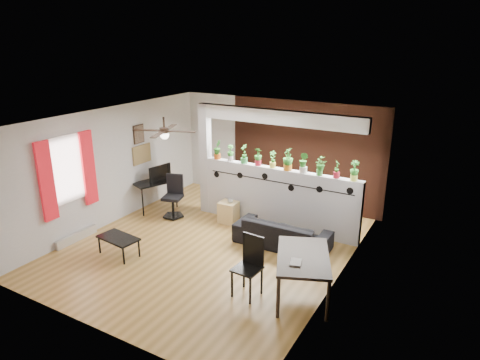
# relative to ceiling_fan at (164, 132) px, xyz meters

# --- Properties ---
(room_shell) EXTENTS (6.30, 7.10, 2.90)m
(room_shell) POSITION_rel_ceiling_fan_xyz_m (0.80, 0.30, -1.01)
(room_shell) COLOR olive
(room_shell) RESTS_ON ground
(partition_wall) EXTENTS (3.60, 0.18, 1.35)m
(partition_wall) POSITION_rel_ceiling_fan_xyz_m (1.60, 1.80, -1.64)
(partition_wall) COLOR #BCBCC1
(partition_wall) RESTS_ON ground
(ceiling_header) EXTENTS (3.60, 0.18, 0.30)m
(ceiling_header) POSITION_rel_ceiling_fan_xyz_m (1.60, 1.80, 0.14)
(ceiling_header) COLOR white
(ceiling_header) RESTS_ON room_shell
(pier_column) EXTENTS (0.22, 0.20, 2.60)m
(pier_column) POSITION_rel_ceiling_fan_xyz_m (-0.31, 1.80, -1.01)
(pier_column) COLOR #BCBCC1
(pier_column) RESTS_ON ground
(brick_panel) EXTENTS (3.90, 0.05, 2.60)m
(brick_panel) POSITION_rel_ceiling_fan_xyz_m (1.60, 3.27, -1.01)
(brick_panel) COLOR #9C482D
(brick_panel) RESTS_ON ground
(vine_decal) EXTENTS (3.31, 0.01, 0.30)m
(vine_decal) POSITION_rel_ceiling_fan_xyz_m (1.60, 1.70, -1.23)
(vine_decal) COLOR black
(vine_decal) RESTS_ON partition_wall
(window_assembly) EXTENTS (0.09, 1.30, 1.55)m
(window_assembly) POSITION_rel_ceiling_fan_xyz_m (-1.76, -0.90, -0.81)
(window_assembly) COLOR white
(window_assembly) RESTS_ON room_shell
(baseboard_heater) EXTENTS (0.08, 1.00, 0.18)m
(baseboard_heater) POSITION_rel_ceiling_fan_xyz_m (-1.74, -0.90, -2.22)
(baseboard_heater) COLOR beige
(baseboard_heater) RESTS_ON ground
(corkboard) EXTENTS (0.03, 0.60, 0.45)m
(corkboard) POSITION_rel_ceiling_fan_xyz_m (-1.78, 1.25, -0.96)
(corkboard) COLOR olive
(corkboard) RESTS_ON room_shell
(framed_art) EXTENTS (0.03, 0.34, 0.44)m
(framed_art) POSITION_rel_ceiling_fan_xyz_m (-1.78, 1.20, -0.46)
(framed_art) COLOR #8C7259
(framed_art) RESTS_ON room_shell
(ceiling_fan) EXTENTS (1.19, 1.19, 0.43)m
(ceiling_fan) POSITION_rel_ceiling_fan_xyz_m (0.00, 0.00, 0.00)
(ceiling_fan) COLOR black
(ceiling_fan) RESTS_ON room_shell
(potted_plant_0) EXTENTS (0.24, 0.27, 0.44)m
(potted_plant_0) POSITION_rel_ceiling_fan_xyz_m (0.02, 1.80, -0.73)
(potted_plant_0) COLOR #CC5818
(potted_plant_0) RESTS_ON partition_wall
(potted_plant_1) EXTENTS (0.22, 0.23, 0.37)m
(potted_plant_1) POSITION_rel_ceiling_fan_xyz_m (0.37, 1.80, -0.77)
(potted_plant_1) COLOR silver
(potted_plant_1) RESTS_ON partition_wall
(potted_plant_2) EXTENTS (0.28, 0.27, 0.43)m
(potted_plant_2) POSITION_rel_ceiling_fan_xyz_m (0.72, 1.80, -0.74)
(potted_plant_2) COLOR #349046
(potted_plant_2) RESTS_ON partition_wall
(potted_plant_3) EXTENTS (0.21, 0.17, 0.39)m
(potted_plant_3) POSITION_rel_ceiling_fan_xyz_m (1.07, 1.80, -0.75)
(potted_plant_3) COLOR #B51D31
(potted_plant_3) RESTS_ON partition_wall
(potted_plant_4) EXTENTS (0.20, 0.17, 0.37)m
(potted_plant_4) POSITION_rel_ceiling_fan_xyz_m (1.42, 1.80, -0.77)
(potted_plant_4) COLOR #DED34E
(potted_plant_4) RESTS_ON partition_wall
(potted_plant_5) EXTENTS (0.28, 0.31, 0.48)m
(potted_plant_5) POSITION_rel_ceiling_fan_xyz_m (1.78, 1.80, -0.71)
(potted_plant_5) COLOR orange
(potted_plant_5) RESTS_ON partition_wall
(potted_plant_6) EXTENTS (0.27, 0.24, 0.44)m
(potted_plant_6) POSITION_rel_ceiling_fan_xyz_m (2.13, 1.80, -0.73)
(potted_plant_6) COLOR silver
(potted_plant_6) RESTS_ON partition_wall
(potted_plant_7) EXTENTS (0.23, 0.22, 0.37)m
(potted_plant_7) POSITION_rel_ceiling_fan_xyz_m (2.48, 1.80, -0.76)
(potted_plant_7) COLOR #398F34
(potted_plant_7) RESTS_ON partition_wall
(potted_plant_8) EXTENTS (0.20, 0.22, 0.38)m
(potted_plant_8) POSITION_rel_ceiling_fan_xyz_m (2.83, 1.80, -0.76)
(potted_plant_8) COLOR #B41C2E
(potted_plant_8) RESTS_ON partition_wall
(potted_plant_9) EXTENTS (0.23, 0.19, 0.40)m
(potted_plant_9) POSITION_rel_ceiling_fan_xyz_m (3.18, 1.80, -0.75)
(potted_plant_9) COLOR #E0E852
(potted_plant_9) RESTS_ON partition_wall
(sofa) EXTENTS (1.84, 0.74, 0.54)m
(sofa) POSITION_rel_ceiling_fan_xyz_m (2.04, 1.02, -2.05)
(sofa) COLOR black
(sofa) RESTS_ON ground
(cube_shelf) EXTENTS (0.42, 0.37, 0.49)m
(cube_shelf) POSITION_rel_ceiling_fan_xyz_m (0.51, 1.46, -2.07)
(cube_shelf) COLOR tan
(cube_shelf) RESTS_ON ground
(cup) EXTENTS (0.15, 0.15, 0.10)m
(cup) POSITION_rel_ceiling_fan_xyz_m (0.56, 1.46, -1.78)
(cup) COLOR gray
(cup) RESTS_ON cube_shelf
(computer_desk) EXTENTS (0.85, 1.11, 0.71)m
(computer_desk) POSITION_rel_ceiling_fan_xyz_m (-1.45, 1.27, -1.67)
(computer_desk) COLOR black
(computer_desk) RESTS_ON ground
(monitor) EXTENTS (0.37, 0.12, 0.21)m
(monitor) POSITION_rel_ceiling_fan_xyz_m (-1.45, 1.42, -1.50)
(monitor) COLOR black
(monitor) RESTS_ON computer_desk
(office_chair) EXTENTS (0.52, 0.52, 0.99)m
(office_chair) POSITION_rel_ceiling_fan_xyz_m (-0.77, 1.12, -1.88)
(office_chair) COLOR black
(office_chair) RESTS_ON ground
(dining_table) EXTENTS (1.26, 1.55, 0.73)m
(dining_table) POSITION_rel_ceiling_fan_xyz_m (3.05, -0.44, -1.66)
(dining_table) COLOR black
(dining_table) RESTS_ON ground
(book) EXTENTS (0.23, 0.27, 0.02)m
(book) POSITION_rel_ceiling_fan_xyz_m (2.95, -0.74, -1.57)
(book) COLOR gray
(book) RESTS_ON dining_table
(folding_chair) EXTENTS (0.44, 0.44, 1.02)m
(folding_chair) POSITION_rel_ceiling_fan_xyz_m (2.28, -0.79, -1.71)
(folding_chair) COLOR black
(folding_chair) RESTS_ON ground
(coffee_table) EXTENTS (0.85, 0.54, 0.38)m
(coffee_table) POSITION_rel_ceiling_fan_xyz_m (-0.53, -0.90, -1.98)
(coffee_table) COLOR black
(coffee_table) RESTS_ON ground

